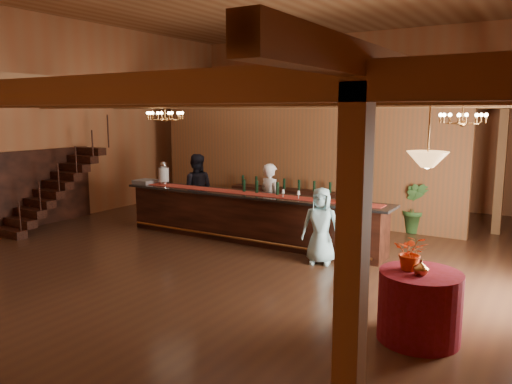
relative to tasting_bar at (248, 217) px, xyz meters
The scene contains 26 objects.
floor 0.96m from the tasting_bar, 63.67° to the right, with size 14.00×14.00×0.00m, color #412618.
wall_back 6.68m from the tasting_bar, 86.91° to the left, with size 12.00×0.10×5.50m, color #985B35.
wall_left 6.10m from the tasting_bar, behind, with size 0.10×14.00×5.50m, color #985B35.
beam_grid 2.70m from the tasting_bar, 28.08° to the right, with size 11.90×13.90×0.39m.
support_posts 1.61m from the tasting_bar, 73.99° to the right, with size 9.20×10.20×3.20m.
partition_wall 2.98m from the tasting_bar, 93.24° to the left, with size 9.00×0.18×3.10m, color brown.
staircase 5.32m from the tasting_bar, 164.37° to the right, with size 1.00×2.80×2.00m.
backroom_boxes 4.81m from the tasting_bar, 89.43° to the left, with size 4.10×0.60×1.10m.
tasting_bar is the anchor object (origin of this frame).
beverage_dispenser 2.73m from the tasting_bar, behind, with size 0.26×0.26×0.60m.
glass_rack_tray 3.20m from the tasting_bar, behind, with size 0.50×0.50×0.10m, color gray.
raffle_drum 2.58m from the tasting_bar, ahead, with size 0.34×0.24×0.30m.
bar_bottle_0 0.74m from the tasting_bar, 146.83° to the left, with size 0.07×0.07×0.30m, color black.
bar_bottle_1 0.73m from the tasting_bar, 41.20° to the left, with size 0.07×0.07×0.30m, color black.
bar_bottle_2 1.00m from the tasting_bar, 10.88° to the left, with size 0.07×0.07×0.30m, color black.
backbar_shelf 2.51m from the tasting_bar, 99.08° to the left, with size 3.13×0.49×0.88m, color #411B10.
round_table 5.59m from the tasting_bar, 33.74° to the right, with size 1.07×1.07×0.93m, color maroon.
chandelier_left 2.98m from the tasting_bar, 147.57° to the right, with size 0.80×0.80×0.45m.
chandelier_right 5.07m from the tasting_bar, ahead, with size 0.80×0.80×0.48m.
pendant_lamp 5.88m from the tasting_bar, 33.74° to the right, with size 0.52×0.52×0.90m.
bartender 0.76m from the tasting_bar, 72.23° to the left, with size 0.65×0.42×1.77m, color white.
staff_second 2.33m from the tasting_bar, 159.53° to the left, with size 0.91×0.71×1.88m, color black.
guest 2.26m from the tasting_bar, 17.98° to the right, with size 0.75×0.49×1.53m, color #9CD2DC.
floor_plant 4.21m from the tasting_bar, 42.16° to the left, with size 0.70×0.56×1.27m, color #2F5623.
table_flowers 5.48m from the tasting_bar, 34.35° to the right, with size 0.43×0.37×0.48m, color red.
table_vase 5.70m from the tasting_bar, 34.68° to the right, with size 0.16×0.16×0.32m, color #AD763C.
Camera 1 is at (5.74, -8.85, 3.00)m, focal length 35.00 mm.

